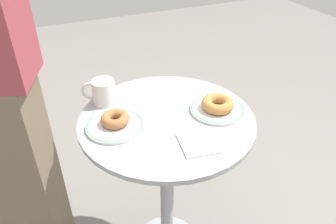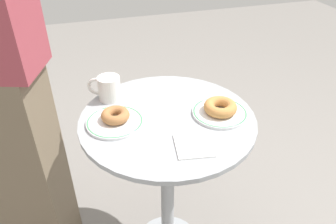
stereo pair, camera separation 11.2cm
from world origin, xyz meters
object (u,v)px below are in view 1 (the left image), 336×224
Objects in this scene: plate_left at (115,126)px; paper_napkin at (198,143)px; donut_cinnamon at (115,119)px; coffee_mug at (103,92)px; donut_old_fashioned at (218,104)px; plate_right at (217,109)px; cafe_table at (167,163)px.

plate_left is 0.29m from paper_napkin.
donut_cinnamon reaches higher than paper_napkin.
coffee_mug is (-0.21, 0.36, 0.04)m from paper_napkin.
donut_cinnamon reaches higher than plate_left.
donut_old_fashioned reaches higher than donut_cinnamon.
donut_cinnamon is at bearing 170.83° from plate_right.
plate_left is 1.61× the size of paper_napkin.
plate_left is 0.17m from coffee_mug.
donut_old_fashioned reaches higher than paper_napkin.
plate_right is at bearing -9.17° from donut_cinnamon.
donut_cinnamon is (0.00, 0.01, 0.02)m from plate_left.
coffee_mug is at bearing 120.41° from paper_napkin.
plate_left is at bearing 175.08° from cafe_table.
donut_old_fashioned is at bearing 42.83° from paper_napkin.
plate_right is 0.02m from donut_old_fashioned.
coffee_mug is (-0.36, 0.22, 0.02)m from donut_old_fashioned.
donut_cinnamon is at bearing 170.83° from donut_old_fashioned.
plate_right is at bearing 0.00° from donut_old_fashioned.
coffee_mug reaches higher than plate_right.
cafe_table is 7.65× the size of donut_cinnamon.
cafe_table is 3.84× the size of plate_left.
paper_napkin is at bearing -137.17° from plate_right.
plate_right reaches higher than cafe_table.
donut_cinnamon is at bearing 136.82° from paper_napkin.
plate_left is 1.99× the size of donut_cinnamon.
paper_napkin is at bearing -79.47° from cafe_table.
donut_cinnamon is 0.81× the size of paper_napkin.
cafe_table is 0.37m from coffee_mug.
donut_cinnamon is 0.81× the size of coffee_mug.
coffee_mug is at bearing 148.77° from donut_old_fashioned.
paper_napkin is 1.00× the size of coffee_mug.
donut_old_fashioned is 0.43m from coffee_mug.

